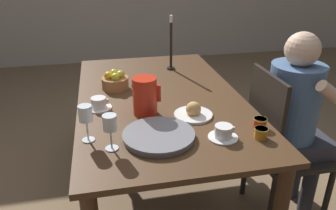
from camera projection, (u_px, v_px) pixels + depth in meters
name	position (u px, v px, depth m)	size (l,w,h in m)	color
ground_plane	(161.00, 192.00, 2.33)	(20.00, 20.00, 0.00)	#7F6647
dining_table	(160.00, 110.00, 2.06)	(0.98, 1.66, 0.75)	#472D19
chair_person_side	(279.00, 145.00, 1.97)	(0.42, 0.42, 0.96)	black
person_seated	(297.00, 113.00, 1.92)	(0.39, 0.41, 1.17)	#33333D
red_pitcher	(145.00, 96.00, 1.75)	(0.16, 0.13, 0.20)	red
wine_glass_water	(86.00, 115.00, 1.48)	(0.06, 0.06, 0.18)	white
wine_glass_juice	(110.00, 125.00, 1.42)	(0.06, 0.06, 0.17)	white
teacup_near_person	(223.00, 133.00, 1.54)	(0.14, 0.14, 0.07)	white
teacup_across	(99.00, 104.00, 1.84)	(0.14, 0.14, 0.07)	white
serving_tray	(159.00, 136.00, 1.54)	(0.34, 0.34, 0.03)	gray
bread_plate	(193.00, 112.00, 1.76)	(0.21, 0.21, 0.08)	white
jam_jar_amber	(260.00, 123.00, 1.63)	(0.07, 0.07, 0.05)	#A81E1E
jam_jar_red	(261.00, 133.00, 1.54)	(0.07, 0.07, 0.05)	#C67A1E
fruit_bowl	(115.00, 81.00, 2.10)	(0.17, 0.17, 0.12)	#9E6B3D
candlestick_tall	(171.00, 48.00, 2.41)	(0.06, 0.06, 0.40)	black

